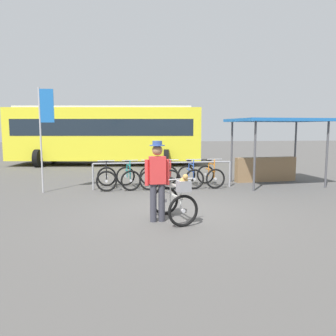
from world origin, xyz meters
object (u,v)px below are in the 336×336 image
at_px(racked_bike_yellow, 149,177).
at_px(featured_bicycle, 176,199).
at_px(racked_bike_orange, 210,175).
at_px(market_stall, 272,144).
at_px(racked_bike_blue, 190,176).
at_px(banner_flag, 44,120).
at_px(racked_bike_red, 170,176).
at_px(person_with_featured_bike, 157,178).
at_px(bus_distant, 106,132).
at_px(racked_bike_teal, 128,177).
at_px(racked_bike_black, 107,178).

height_order(racked_bike_yellow, featured_bicycle, featured_bicycle).
distance_m(racked_bike_orange, market_stall, 2.57).
relative_size(racked_bike_blue, banner_flag, 0.36).
relative_size(featured_bicycle, banner_flag, 0.39).
relative_size(racked_bike_red, racked_bike_blue, 1.00).
bearing_deg(banner_flag, featured_bicycle, -47.22).
bearing_deg(featured_bicycle, racked_bike_red, 84.19).
xyz_separation_m(racked_bike_orange, person_with_featured_bike, (-2.21, -4.14, 0.58)).
bearing_deg(market_stall, banner_flag, -173.90).
bearing_deg(featured_bicycle, bus_distant, 100.18).
bearing_deg(banner_flag, bus_distant, 79.91).
distance_m(racked_bike_blue, banner_flag, 4.97).
bearing_deg(featured_bicycle, person_with_featured_bike, 167.63).
bearing_deg(featured_bicycle, racked_bike_teal, 103.11).
distance_m(racked_bike_black, racked_bike_red, 2.10).
bearing_deg(racked_bike_blue, banner_flag, -174.15).
bearing_deg(racked_bike_blue, racked_bike_yellow, -179.02).
bearing_deg(banner_flag, racked_bike_orange, 5.21).
bearing_deg(racked_bike_red, person_with_featured_bike, -101.13).
bearing_deg(market_stall, racked_bike_orange, -171.88).
bearing_deg(racked_bike_teal, racked_bike_black, -179.02).
distance_m(racked_bike_yellow, featured_bicycle, 4.20).
xyz_separation_m(racked_bike_black, racked_bike_red, (2.10, 0.04, -0.00)).
height_order(bus_distant, market_stall, bus_distant).
bearing_deg(racked_bike_red, racked_bike_yellow, -179.02).
relative_size(racked_bike_black, racked_bike_blue, 0.99).
bearing_deg(racked_bike_black, racked_bike_yellow, 0.98).
xyz_separation_m(racked_bike_red, racked_bike_orange, (1.40, 0.02, 0.00)).
bearing_deg(person_with_featured_bike, racked_bike_yellow, 88.47).
relative_size(racked_bike_orange, bus_distant, 0.11).
xyz_separation_m(racked_bike_yellow, featured_bicycle, (0.27, -4.19, 0.12)).
height_order(racked_bike_black, racked_bike_blue, same).
bearing_deg(racked_bike_teal, racked_bike_blue, 0.98).
bearing_deg(person_with_featured_bike, featured_bicycle, -12.37).
height_order(racked_bike_blue, banner_flag, banner_flag).
height_order(featured_bicycle, bus_distant, bus_distant).
distance_m(racked_bike_orange, banner_flag, 5.63).
distance_m(racked_bike_black, market_stall, 5.93).
bearing_deg(racked_bike_orange, racked_bike_black, -179.02).
distance_m(racked_bike_teal, racked_bike_orange, 2.80).
relative_size(racked_bike_orange, person_with_featured_bike, 0.67).
height_order(racked_bike_teal, racked_bike_red, same).
bearing_deg(market_stall, person_with_featured_bike, -135.44).
distance_m(racked_bike_blue, bus_distant, 8.12).
bearing_deg(racked_bike_orange, banner_flag, -174.79).
height_order(racked_bike_black, racked_bike_red, same).
bearing_deg(racked_bike_black, racked_bike_teal, 0.98).
relative_size(racked_bike_black, bus_distant, 0.11).
bearing_deg(racked_bike_teal, featured_bicycle, -76.89).
bearing_deg(racked_bike_black, market_stall, 3.85).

